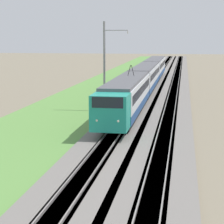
# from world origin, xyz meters

# --- Properties ---
(ballast_main) EXTENTS (240.00, 4.40, 0.30)m
(ballast_main) POSITION_xyz_m (50.00, 0.00, 0.15)
(ballast_main) COLOR slate
(ballast_main) RESTS_ON ground
(ballast_adjacent) EXTENTS (240.00, 4.40, 0.30)m
(ballast_adjacent) POSITION_xyz_m (50.00, -3.93, 0.15)
(ballast_adjacent) COLOR slate
(ballast_adjacent) RESTS_ON ground
(track_main) EXTENTS (240.00, 1.57, 0.45)m
(track_main) POSITION_xyz_m (50.00, 0.00, 0.16)
(track_main) COLOR #4C4238
(track_main) RESTS_ON ground
(track_adjacent) EXTENTS (240.00, 1.57, 0.45)m
(track_adjacent) POSITION_xyz_m (50.00, -3.93, 0.16)
(track_adjacent) COLOR #4C4238
(track_adjacent) RESTS_ON ground
(grass_verge) EXTENTS (240.00, 9.82, 0.12)m
(grass_verge) POSITION_xyz_m (50.00, 7.05, 0.06)
(grass_verge) COLOR #5B8E42
(grass_verge) RESTS_ON ground
(passenger_train) EXTENTS (60.91, 2.83, 4.98)m
(passenger_train) POSITION_xyz_m (57.39, 0.00, 2.32)
(passenger_train) COLOR teal
(passenger_train) RESTS_ON ground
(catenary_mast_mid) EXTENTS (0.22, 2.56, 9.33)m
(catenary_mast_mid) POSITION_xyz_m (40.94, 2.77, 4.81)
(catenary_mast_mid) COLOR slate
(catenary_mast_mid) RESTS_ON ground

